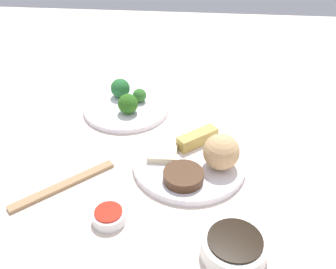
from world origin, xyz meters
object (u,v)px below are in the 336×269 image
(sauce_ramekin_sweet_and_sour, at_px, (109,217))
(main_plate, at_px, (190,163))
(broccoli_plate, at_px, (127,108))
(chopsticks_pair, at_px, (63,185))
(soy_sauce_bowl, at_px, (234,248))

(sauce_ramekin_sweet_and_sour, bearing_deg, main_plate, 49.92)
(broccoli_plate, bearing_deg, sauce_ramekin_sweet_and_sour, -84.34)
(chopsticks_pair, bearing_deg, sauce_ramekin_sweet_and_sour, -35.36)
(main_plate, distance_m, soy_sauce_bowl, 0.24)
(main_plate, distance_m, broccoli_plate, 0.29)
(main_plate, distance_m, chopsticks_pair, 0.28)
(chopsticks_pair, bearing_deg, broccoli_plate, 76.22)
(broccoli_plate, bearing_deg, chopsticks_pair, -103.78)
(main_plate, relative_size, broccoli_plate, 1.08)
(chopsticks_pair, bearing_deg, soy_sauce_bowl, -21.68)
(main_plate, bearing_deg, soy_sauce_bowl, -69.70)
(broccoli_plate, height_order, sauce_ramekin_sweet_and_sour, sauce_ramekin_sweet_and_sour)
(main_plate, height_order, chopsticks_pair, main_plate)
(main_plate, xyz_separation_m, sauce_ramekin_sweet_and_sour, (-0.15, -0.17, 0.00))
(soy_sauce_bowl, height_order, chopsticks_pair, soy_sauce_bowl)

